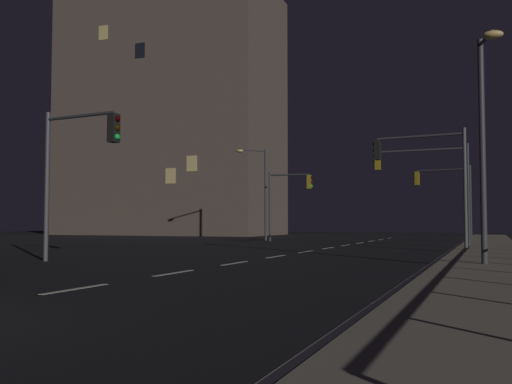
% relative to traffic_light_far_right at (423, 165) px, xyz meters
% --- Properties ---
extents(ground_plane, '(112.00, 112.00, 0.00)m').
position_rel_traffic_light_far_right_xyz_m(ground_plane, '(-5.03, -5.71, -4.01)').
color(ground_plane, black).
rests_on(ground_plane, ground).
extents(sidewalk_right, '(2.89, 77.00, 0.14)m').
position_rel_traffic_light_far_right_xyz_m(sidewalk_right, '(2.74, -5.71, -3.94)').
color(sidewalk_right, gray).
rests_on(sidewalk_right, ground).
extents(lane_markings_center, '(0.14, 50.00, 0.01)m').
position_rel_traffic_light_far_right_xyz_m(lane_markings_center, '(-5.03, -2.21, -4.00)').
color(lane_markings_center, silver).
rests_on(lane_markings_center, ground).
extents(lane_edge_line, '(0.14, 53.00, 0.01)m').
position_rel_traffic_light_far_right_xyz_m(lane_edge_line, '(1.05, -0.71, -4.00)').
color(lane_edge_line, silver).
rests_on(lane_edge_line, ground).
extents(traffic_light_far_right, '(4.30, 0.75, 5.47)m').
position_rel_traffic_light_far_right_xyz_m(traffic_light_far_right, '(0.00, 0.00, 0.00)').
color(traffic_light_far_right, '#4C4C51').
rests_on(traffic_light_far_right, sidewalk_right).
extents(traffic_light_overhead_east, '(3.15, 0.51, 4.91)m').
position_rel_traffic_light_far_right_xyz_m(traffic_light_overhead_east, '(-10.21, 10.77, -0.58)').
color(traffic_light_overhead_east, '#38383D').
rests_on(traffic_light_overhead_east, ground).
extents(traffic_light_near_left, '(5.08, 0.42, 5.38)m').
position_rel_traffic_light_far_right_xyz_m(traffic_light_near_left, '(-0.41, 4.76, -0.02)').
color(traffic_light_near_left, '#2D3033').
rests_on(traffic_light_near_left, sidewalk_right).
extents(traffic_light_mid_left, '(3.30, 0.54, 5.24)m').
position_rel_traffic_light_far_right_xyz_m(traffic_light_mid_left, '(-10.21, -11.82, -0.35)').
color(traffic_light_mid_left, '#4C4C51').
rests_on(traffic_light_mid_left, ground).
extents(traffic_light_near_right, '(3.89, 0.75, 5.10)m').
position_rel_traffic_light_far_right_xyz_m(traffic_light_near_right, '(-0.08, 14.56, -0.27)').
color(traffic_light_near_right, '#2D3033').
rests_on(traffic_light_near_right, sidewalk_right).
extents(street_lamp_mid_block, '(0.71, 1.44, 6.69)m').
position_rel_traffic_light_far_right_xyz_m(street_lamp_mid_block, '(2.74, -9.70, 0.16)').
color(street_lamp_mid_block, '#38383D').
rests_on(street_lamp_mid_block, sidewalk_right).
extents(street_lamp_across_street, '(1.75, 1.95, 6.76)m').
position_rel_traffic_light_far_right_xyz_m(street_lamp_across_street, '(-12.84, 12.03, 0.13)').
color(street_lamp_across_street, '#38383D').
rests_on(street_lamp_across_street, ground).
extents(building_distant, '(22.85, 11.29, 25.50)m').
position_rel_traffic_light_far_right_xyz_m(building_distant, '(-29.08, 26.91, 8.74)').
color(building_distant, brown).
rests_on(building_distant, ground).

